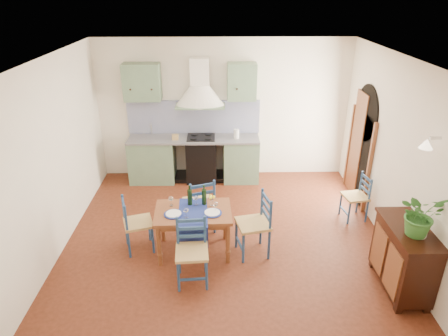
{
  "coord_description": "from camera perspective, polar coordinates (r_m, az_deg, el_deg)",
  "views": [
    {
      "loc": [
        -0.13,
        -5.27,
        3.69
      ],
      "look_at": [
        -0.03,
        0.3,
        1.12
      ],
      "focal_mm": 32.0,
      "sensor_mm": 36.0,
      "label": 1
    }
  ],
  "objects": [
    {
      "name": "floor",
      "position": [
        6.43,
        0.29,
        -10.23
      ],
      "size": [
        5.0,
        5.0,
        0.0
      ],
      "primitive_type": "plane",
      "color": "#3E1A0D",
      "rests_on": "ground"
    },
    {
      "name": "back_wall",
      "position": [
        8.01,
        -3.43,
        5.49
      ],
      "size": [
        5.0,
        0.96,
        2.8
      ],
      "color": "silver",
      "rests_on": "ground"
    },
    {
      "name": "right_wall",
      "position": [
        6.57,
        22.59,
        1.81
      ],
      "size": [
        0.26,
        5.0,
        2.8
      ],
      "color": "silver",
      "rests_on": "ground"
    },
    {
      "name": "left_wall",
      "position": [
        6.21,
        -23.4,
        1.02
      ],
      "size": [
        0.04,
        5.0,
        2.8
      ],
      "primitive_type": "cube",
      "color": "silver",
      "rests_on": "ground"
    },
    {
      "name": "ceiling",
      "position": [
        5.34,
        0.36,
        15.25
      ],
      "size": [
        5.0,
        5.0,
        0.01
      ],
      "primitive_type": "cube",
      "color": "white",
      "rests_on": "back_wall"
    },
    {
      "name": "dining_table",
      "position": [
        5.86,
        -4.38,
        -6.82
      ],
      "size": [
        1.13,
        0.86,
        1.02
      ],
      "color": "brown",
      "rests_on": "ground"
    },
    {
      "name": "chair_near",
      "position": [
        5.41,
        -4.62,
        -11.76
      ],
      "size": [
        0.45,
        0.45,
        0.91
      ],
      "color": "navy",
      "rests_on": "ground"
    },
    {
      "name": "chair_far",
      "position": [
        6.42,
        -3.46,
        -5.12
      ],
      "size": [
        0.57,
        0.57,
        0.95
      ],
      "color": "navy",
      "rests_on": "ground"
    },
    {
      "name": "chair_left",
      "position": [
        6.13,
        -12.46,
        -7.75
      ],
      "size": [
        0.51,
        0.51,
        0.88
      ],
      "color": "navy",
      "rests_on": "ground"
    },
    {
      "name": "chair_right",
      "position": [
        5.9,
        4.46,
        -8.0
      ],
      "size": [
        0.54,
        0.54,
        0.97
      ],
      "color": "navy",
      "rests_on": "ground"
    },
    {
      "name": "chair_spare",
      "position": [
        7.13,
        18.42,
        -3.91
      ],
      "size": [
        0.43,
        0.43,
        0.81
      ],
      "color": "navy",
      "rests_on": "ground"
    },
    {
      "name": "sideboard",
      "position": [
        5.74,
        24.25,
        -11.39
      ],
      "size": [
        0.5,
        1.05,
        0.94
      ],
      "color": "black",
      "rests_on": "ground"
    },
    {
      "name": "potted_plant",
      "position": [
        5.29,
        26.27,
        -5.99
      ],
      "size": [
        0.59,
        0.54,
        0.55
      ],
      "primitive_type": "imported",
      "rotation": [
        0.0,
        0.0,
        0.25
      ],
      "color": "#33722C",
      "rests_on": "sideboard"
    }
  ]
}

